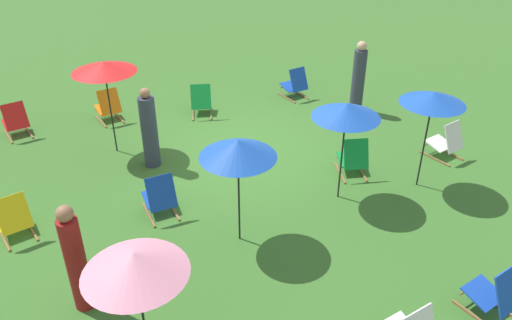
# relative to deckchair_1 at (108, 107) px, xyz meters

# --- Properties ---
(ground_plane) EXTENTS (40.00, 40.00, 0.00)m
(ground_plane) POSITION_rel_deckchair_1_xyz_m (-2.33, 2.59, -0.37)
(ground_plane) COLOR #386B28
(deckchair_1) EXTENTS (0.64, 0.85, 0.83)m
(deckchair_1) POSITION_rel_deckchair_1_xyz_m (0.00, 0.00, 0.00)
(deckchair_1) COLOR olive
(deckchair_1) RESTS_ON ground
(deckchair_2) EXTENTS (0.65, 0.85, 0.83)m
(deckchair_2) POSITION_rel_deckchair_1_xyz_m (-2.15, 0.47, 0.00)
(deckchair_2) COLOR olive
(deckchair_2) RESTS_ON ground
(deckchair_3) EXTENTS (0.63, 0.85, 0.83)m
(deckchair_3) POSITION_rel_deckchair_1_xyz_m (-4.74, 0.28, 0.00)
(deckchair_3) COLOR olive
(deckchair_3) RESTS_ON ground
(deckchair_4) EXTENTS (0.54, 0.80, 0.83)m
(deckchair_4) POSITION_rel_deckchair_1_xyz_m (-0.40, 4.18, 0.00)
(deckchair_4) COLOR olive
(deckchair_4) RESTS_ON ground
(deckchair_5) EXTENTS (0.64, 0.85, 0.83)m
(deckchair_5) POSITION_rel_deckchair_1_xyz_m (-4.16, 8.05, 0.00)
(deckchair_5) COLOR olive
(deckchair_5) RESTS_ON ground
(deckchair_6) EXTENTS (0.66, 0.86, 0.83)m
(deckchair_6) POSITION_rel_deckchair_1_xyz_m (-6.37, 4.28, 0.00)
(deckchair_6) COLOR olive
(deckchair_6) RESTS_ON ground
(deckchair_8) EXTENTS (0.65, 0.86, 0.83)m
(deckchair_8) POSITION_rel_deckchair_1_xyz_m (2.04, 0.07, 0.00)
(deckchair_8) COLOR olive
(deckchair_8) RESTS_ON ground
(deckchair_9) EXTENTS (0.67, 0.86, 0.83)m
(deckchair_9) POSITION_rel_deckchair_1_xyz_m (1.96, 3.95, 0.00)
(deckchair_9) COLOR olive
(deckchair_9) RESTS_ON ground
(deckchair_10) EXTENTS (0.64, 0.85, 0.83)m
(deckchair_10) POSITION_rel_deckchair_1_xyz_m (-4.21, 4.20, 0.00)
(deckchair_10) COLOR olive
(deckchair_10) RESTS_ON ground
(umbrella_0) EXTENTS (1.19, 1.19, 1.86)m
(umbrella_0) POSITION_rel_deckchair_1_xyz_m (-1.47, 5.30, 1.34)
(umbrella_0) COLOR black
(umbrella_0) RESTS_ON ground
(umbrella_1) EXTENTS (1.25, 1.25, 1.64)m
(umbrella_1) POSITION_rel_deckchair_1_xyz_m (0.35, 7.02, 1.12)
(umbrella_1) COLOR black
(umbrella_1) RESTS_ON ground
(umbrella_2) EXTENTS (1.29, 1.29, 2.00)m
(umbrella_2) POSITION_rel_deckchair_1_xyz_m (0.04, 1.56, 1.53)
(umbrella_2) COLOR black
(umbrella_2) RESTS_ON ground
(umbrella_3) EXTENTS (1.19, 1.19, 1.89)m
(umbrella_3) POSITION_rel_deckchair_1_xyz_m (-3.59, 4.78, 1.39)
(umbrella_3) COLOR black
(umbrella_3) RESTS_ON ground
(umbrella_4) EXTENTS (1.16, 1.16, 1.93)m
(umbrella_4) POSITION_rel_deckchair_1_xyz_m (-5.21, 4.96, 1.45)
(umbrella_4) COLOR black
(umbrella_4) RESTS_ON ground
(person_0) EXTENTS (0.39, 0.39, 1.70)m
(person_0) POSITION_rel_deckchair_1_xyz_m (1.03, 5.91, 0.45)
(person_0) COLOR maroon
(person_0) RESTS_ON ground
(person_1) EXTENTS (0.44, 0.44, 1.78)m
(person_1) POSITION_rel_deckchair_1_xyz_m (-5.82, 1.57, 0.48)
(person_1) COLOR #333847
(person_1) RESTS_ON ground
(person_2) EXTENTS (0.45, 0.45, 1.69)m
(person_2) POSITION_rel_deckchair_1_xyz_m (-0.58, 2.41, 0.42)
(person_2) COLOR #333847
(person_2) RESTS_ON ground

